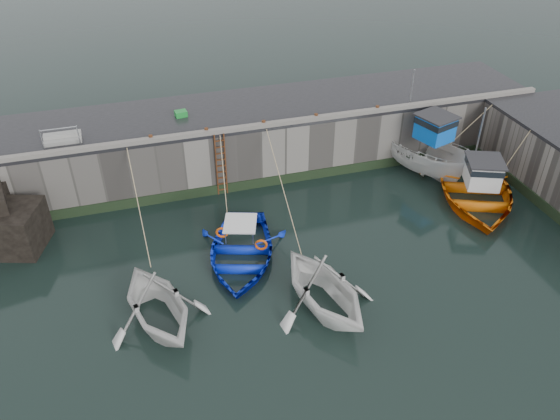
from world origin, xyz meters
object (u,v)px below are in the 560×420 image
object	(u,v)px
boat_near_white	(160,321)
boat_far_white	(422,152)
bollard_d	(316,116)
ladder	(221,165)
bollard_b	(206,131)
bollard_e	(377,108)
bollard_a	(151,138)
bollard_c	(264,123)
boat_near_blacktrim	(323,306)
fish_crate	(181,114)
boat_near_blue	(241,258)
boat_far_orange	(475,189)

from	to	relation	value
boat_near_white	boat_far_white	bearing A→B (deg)	10.81
boat_near_white	bollard_d	distance (m)	12.26
boat_far_white	ladder	bearing A→B (deg)	157.93
bollard_b	bollard_e	size ratio (longest dim) A/B	1.00
ladder	bollard_a	xyz separation A→B (m)	(-3.00, 0.34, 1.71)
ladder	bollard_c	xyz separation A→B (m)	(2.20, 0.34, 1.71)
boat_near_blacktrim	boat_far_white	size ratio (longest dim) A/B	0.73
boat_near_blacktrim	boat_far_white	bearing A→B (deg)	30.54
bollard_b	bollard_e	bearing A→B (deg)	0.00
fish_crate	bollard_d	size ratio (longest dim) A/B	2.00
fish_crate	bollard_e	size ratio (longest dim) A/B	2.00
boat_near_blue	bollard_c	distance (m)	6.76
bollard_a	bollard_e	world-z (taller)	same
boat_far_white	boat_far_orange	distance (m)	3.41
boat_near_white	bollard_e	bearing A→B (deg)	18.36
ladder	bollard_a	size ratio (longest dim) A/B	11.43
bollard_b	bollard_d	xyz separation A→B (m)	(5.30, 0.00, 0.00)
bollard_c	boat_near_white	bearing A→B (deg)	-127.49
bollard_e	boat_near_blacktrim	bearing A→B (deg)	-123.99
boat_near_white	bollard_a	distance (m)	8.68
boat_near_white	boat_far_orange	world-z (taller)	boat_far_orange
boat_near_blacktrim	bollard_d	bearing A→B (deg)	59.24
boat_near_blacktrim	fish_crate	world-z (taller)	fish_crate
ladder	fish_crate	size ratio (longest dim) A/B	5.72
boat_near_white	fish_crate	size ratio (longest dim) A/B	8.08
boat_near_blacktrim	fish_crate	distance (m)	12.06
bollard_a	bollard_c	world-z (taller)	same
boat_far_orange	bollard_a	xyz separation A→B (m)	(-14.49, 4.12, 2.83)
boat_near_white	boat_far_orange	bearing A→B (deg)	-1.39
boat_near_blue	fish_crate	xyz separation A→B (m)	(-1.05, 7.52, 3.30)
boat_far_white	fish_crate	bearing A→B (deg)	146.37
boat_near_blacktrim	bollard_b	distance (m)	9.84
boat_far_orange	fish_crate	bearing A→B (deg)	176.28
ladder	bollard_a	distance (m)	3.47
boat_near_blue	fish_crate	world-z (taller)	fish_crate
boat_near_white	bollard_a	bearing A→B (deg)	68.03
boat_near_white	bollard_e	xyz separation A→B (m)	(11.92, 7.97, 3.30)
boat_far_orange	bollard_c	xyz separation A→B (m)	(-9.29, 4.12, 2.83)
boat_far_white	boat_near_blue	bearing A→B (deg)	-176.11
boat_far_white	bollard_e	world-z (taller)	boat_far_white
boat_far_white	bollard_e	size ratio (longest dim) A/B	23.01
boat_near_blacktrim	fish_crate	xyz separation A→B (m)	(-3.33, 11.11, 3.30)
fish_crate	bollard_b	size ratio (longest dim) A/B	2.00
ladder	bollard_d	bearing A→B (deg)	4.00
boat_near_blue	boat_near_white	bearing A→B (deg)	-126.17
boat_far_white	bollard_d	world-z (taller)	boat_far_white
ladder	bollard_d	size ratio (longest dim) A/B	11.43
bollard_c	fish_crate	bearing A→B (deg)	148.57
boat_near_white	ladder	bearing A→B (deg)	47.43
fish_crate	bollard_a	distance (m)	2.73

